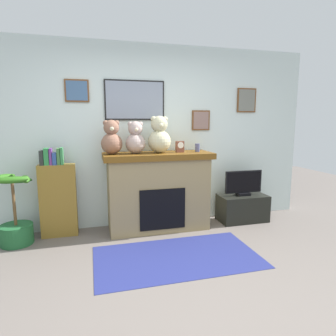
% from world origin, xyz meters
% --- Properties ---
extents(ground_plane, '(12.00, 12.00, 0.00)m').
position_xyz_m(ground_plane, '(0.00, 0.00, 0.00)').
color(ground_plane, '#665D58').
extents(back_wall, '(5.20, 0.15, 2.60)m').
position_xyz_m(back_wall, '(0.00, 2.00, 1.31)').
color(back_wall, silver).
rests_on(back_wall, ground_plane).
extents(fireplace, '(1.50, 0.59, 1.09)m').
position_xyz_m(fireplace, '(0.18, 1.67, 0.55)').
color(fireplace, '#8C7850').
rests_on(fireplace, ground_plane).
extents(bookshelf, '(0.46, 0.16, 1.19)m').
position_xyz_m(bookshelf, '(-1.16, 1.74, 0.53)').
color(bookshelf, olive).
rests_on(bookshelf, ground_plane).
extents(potted_plant, '(0.54, 0.59, 0.95)m').
position_xyz_m(potted_plant, '(-1.66, 1.60, 0.32)').
color(potted_plant, '#1E592D').
rests_on(potted_plant, ground_plane).
extents(tv_stand, '(0.73, 0.40, 0.40)m').
position_xyz_m(tv_stand, '(1.51, 1.64, 0.20)').
color(tv_stand, black).
rests_on(tv_stand, ground_plane).
extents(television, '(0.59, 0.14, 0.38)m').
position_xyz_m(television, '(1.51, 1.64, 0.59)').
color(television, black).
rests_on(television, tv_stand).
extents(area_rug, '(1.85, 1.02, 0.01)m').
position_xyz_m(area_rug, '(0.18, 0.73, 0.00)').
color(area_rug, navy).
rests_on(area_rug, ground_plane).
extents(candle_jar, '(0.07, 0.07, 0.12)m').
position_xyz_m(candle_jar, '(0.76, 1.65, 1.15)').
color(candle_jar, '#4C517A').
rests_on(candle_jar, fireplace).
extents(mantel_clock, '(0.11, 0.08, 0.16)m').
position_xyz_m(mantel_clock, '(0.50, 1.65, 1.17)').
color(mantel_clock, brown).
rests_on(mantel_clock, fireplace).
extents(teddy_bear_grey, '(0.28, 0.28, 0.45)m').
position_xyz_m(teddy_bear_grey, '(-0.44, 1.65, 1.29)').
color(teddy_bear_grey, '#835A47').
rests_on(teddy_bear_grey, fireplace).
extents(teddy_bear_brown, '(0.27, 0.27, 0.43)m').
position_xyz_m(teddy_bear_brown, '(-0.13, 1.65, 1.28)').
color(teddy_bear_brown, '#A8928B').
rests_on(teddy_bear_brown, fireplace).
extents(teddy_bear_tan, '(0.31, 0.31, 0.50)m').
position_xyz_m(teddy_bear_tan, '(0.20, 1.65, 1.32)').
color(teddy_bear_tan, '#BCB892').
rests_on(teddy_bear_tan, fireplace).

